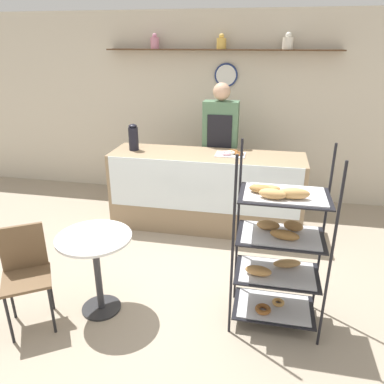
{
  "coord_description": "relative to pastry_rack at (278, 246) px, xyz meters",
  "views": [
    {
      "loc": [
        0.72,
        -3.03,
        2.29
      ],
      "look_at": [
        0.0,
        0.49,
        0.84
      ],
      "focal_mm": 35.0,
      "sensor_mm": 36.0,
      "label": 1
    }
  ],
  "objects": [
    {
      "name": "coffee_carafe",
      "position": [
        -1.82,
        1.68,
        0.41
      ],
      "size": [
        0.12,
        0.12,
        0.34
      ],
      "color": "black",
      "rests_on": "display_counter"
    },
    {
      "name": "display_counter",
      "position": [
        -0.87,
        1.68,
        -0.24
      ],
      "size": [
        2.42,
        0.68,
        0.99
      ],
      "color": "#937A5B",
      "rests_on": "ground_plane"
    },
    {
      "name": "back_wall",
      "position": [
        -0.87,
        2.86,
        0.62
      ],
      "size": [
        10.0,
        0.3,
        2.7
      ],
      "color": "beige",
      "rests_on": "ground_plane"
    },
    {
      "name": "ground_plane",
      "position": [
        -0.87,
        0.29,
        -0.74
      ],
      "size": [
        14.0,
        14.0,
        0.0
      ],
      "primitive_type": "plane",
      "color": "gray"
    },
    {
      "name": "cafe_table",
      "position": [
        -1.53,
        -0.17,
        -0.18
      ],
      "size": [
        0.64,
        0.64,
        0.76
      ],
      "color": "#262628",
      "rests_on": "ground_plane"
    },
    {
      "name": "person_worker",
      "position": [
        -0.77,
        2.17,
        0.25
      ],
      "size": [
        0.46,
        0.23,
        1.8
      ],
      "color": "#282833",
      "rests_on": "ground_plane"
    },
    {
      "name": "cafe_chair",
      "position": [
        -2.05,
        -0.41,
        -0.2
      ],
      "size": [
        0.53,
        0.53,
        0.88
      ],
      "rotation": [
        0.0,
        0.0,
        6.86
      ],
      "color": "black",
      "rests_on": "ground_plane"
    },
    {
      "name": "donut_tray_counter",
      "position": [
        -0.57,
        1.71,
        0.27
      ],
      "size": [
        0.36,
        0.25,
        0.05
      ],
      "color": "silver",
      "rests_on": "display_counter"
    },
    {
      "name": "pastry_rack",
      "position": [
        0.0,
        0.0,
        0.0
      ],
      "size": [
        0.74,
        0.49,
        1.56
      ],
      "color": "black",
      "rests_on": "ground_plane"
    }
  ]
}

